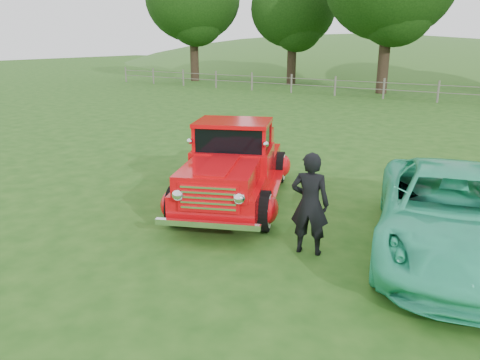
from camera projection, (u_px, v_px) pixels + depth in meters
The scene contains 7 objects.
ground at pixel (191, 242), 8.16m from camera, with size 140.00×140.00×0.00m, color #1E4C14.
distant_hills at pixel (456, 104), 59.61m from camera, with size 116.00×60.00×18.00m.
fence_line at pixel (438, 92), 25.76m from camera, with size 48.00×0.12×1.20m.
tree_mid_west at pixel (293, 9), 35.33m from camera, with size 6.40×6.40×8.46m.
red_pickup at pixel (234, 166), 10.00m from camera, with size 3.55×5.27×1.78m.
teal_sedan at pixel (454, 214), 7.52m from camera, with size 2.34×5.08×1.41m, color #31C695.
man at pixel (310, 204), 7.53m from camera, with size 0.62×0.41×1.71m, color black.
Camera 1 is at (4.74, -5.87, 3.40)m, focal length 35.00 mm.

